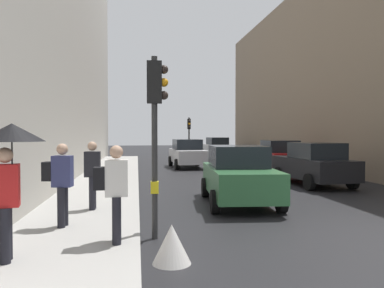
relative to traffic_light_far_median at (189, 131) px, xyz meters
name	(u,v)px	position (x,y,z in m)	size (l,w,h in m)	color
ground_plane	(377,233)	(0.91, -23.34, -2.36)	(120.00, 120.00, 0.00)	black
sidewalk_kerb	(99,193)	(-5.49, -17.34, -2.28)	(2.73, 40.00, 0.16)	#A8A5A0
traffic_light_far_median	(189,131)	(0.00, 0.00, 0.00)	(0.25, 0.43, 3.42)	#2D2D2D
traffic_light_near_left	(156,113)	(-3.80, -23.09, 0.19)	(0.44, 0.26, 3.69)	#2D2D2D
car_dark_suv	(314,164)	(3.01, -16.01, -1.48)	(2.22, 4.30, 1.76)	black
car_silver_hatchback	(188,153)	(-1.04, -7.03, -1.48)	(2.19, 4.29, 1.76)	#BCBCC1
car_red_sedan	(279,156)	(3.48, -10.79, -1.48)	(2.18, 4.28, 1.76)	red
car_white_compact	(217,147)	(3.02, 3.45, -1.48)	(2.26, 4.32, 1.76)	silver
car_green_estate	(239,175)	(-1.12, -19.56, -1.48)	(2.28, 4.33, 1.76)	#2D6038
pedestrian_with_umbrella	(10,153)	(-6.12, -24.64, -0.52)	(1.00, 1.00, 2.14)	black
pedestrian_with_grey_backpack	(60,180)	(-5.79, -22.45, -1.20)	(0.63, 0.38, 1.77)	black
pedestrian_with_black_backpack	(114,188)	(-4.59, -23.87, -1.20)	(0.61, 0.36, 1.77)	black
pedestrian_in_dark_coat	(92,172)	(-5.33, -20.64, -1.23)	(0.40, 0.36, 1.77)	black
warning_sign_triangle	(172,244)	(-3.62, -24.64, -2.03)	(0.64, 0.64, 0.65)	silver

